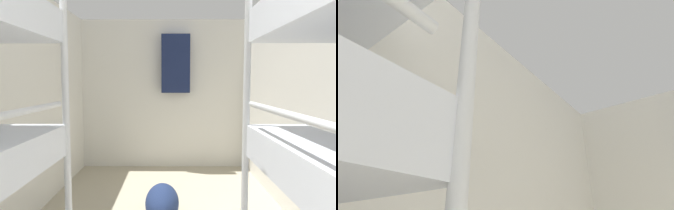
% 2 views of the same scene
% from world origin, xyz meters
% --- Properties ---
extents(wall_back, '(2.75, 0.06, 2.36)m').
position_xyz_m(wall_back, '(0.00, 5.28, 1.18)').
color(wall_back, silver).
rests_on(wall_back, ground_plane).
extents(duffel_bag, '(0.34, 0.62, 0.34)m').
position_xyz_m(duffel_bag, '(0.01, 3.40, 0.17)').
color(duffel_bag, navy).
rests_on(duffel_bag, ground_plane).
extents(hanging_coat, '(0.44, 0.12, 0.90)m').
position_xyz_m(hanging_coat, '(0.17, 5.13, 1.66)').
color(hanging_coat, '#192347').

